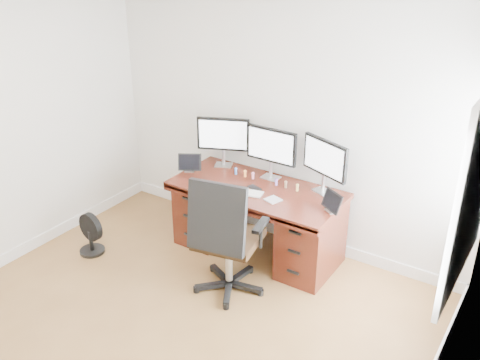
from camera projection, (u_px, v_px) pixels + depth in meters
The scene contains 21 objects.
ground at pixel (136, 358), 4.18m from camera, with size 4.50×4.50×0.00m, color brown.
back_wall at pixel (281, 117), 5.31m from camera, with size 4.00×0.10×2.70m, color white.
right_wall at pixel (421, 298), 2.70m from camera, with size 0.10×4.50×2.70m.
desk at pixel (258, 217), 5.40m from camera, with size 1.70×0.80×0.75m.
office_chair at pixel (226, 256), 4.79m from camera, with size 0.73×0.73×1.18m.
floor_fan at pixel (90, 234), 5.46m from camera, with size 0.30×0.26×0.44m.
monitor_left at pixel (223, 136), 5.57m from camera, with size 0.52×0.25×0.53m.
monitor_center at pixel (271, 147), 5.28m from camera, with size 0.55×0.14×0.53m.
monitor_right at pixel (325, 160), 5.00m from camera, with size 0.52×0.24×0.53m.
tablet_left at pixel (189, 164), 5.54m from camera, with size 0.24×0.18×0.19m.
tablet_right at pixel (332, 203), 4.75m from camera, with size 0.24×0.18×0.19m.
keyboard at pixel (247, 193), 5.11m from camera, with size 0.30×0.13×0.01m, color white.
trackpad at pixel (273, 200), 4.98m from camera, with size 0.13×0.13×0.01m, color #B6B8BD.
drawing_tablet at pixel (224, 189), 5.18m from camera, with size 0.20×0.13×0.01m, color black.
phone at pixel (255, 188), 5.21m from camera, with size 0.14×0.07×0.01m, color black.
figurine_blue at pixel (236, 170), 5.49m from camera, with size 0.03×0.03×0.08m.
figurine_orange at pixel (245, 173), 5.43m from camera, with size 0.03×0.03×0.08m.
figurine_pink at pixel (253, 175), 5.39m from camera, with size 0.03×0.03×0.08m.
figurine_purple at pixel (276, 181), 5.25m from camera, with size 0.03×0.03×0.08m.
figurine_brown at pixel (286, 184), 5.20m from camera, with size 0.03×0.03×0.08m.
figurine_yellow at pixel (297, 187), 5.14m from camera, with size 0.03×0.03×0.08m.
Camera 1 is at (2.42, -2.23, 3.04)m, focal length 40.00 mm.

